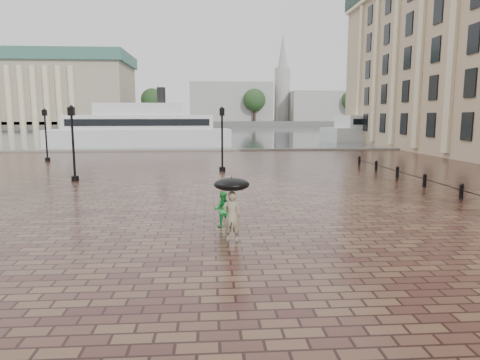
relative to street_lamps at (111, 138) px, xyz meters
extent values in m
plane|color=#351A18|center=(5.00, -15.33, -2.33)|extent=(300.00, 300.00, 0.00)
plane|color=#485158|center=(5.00, 76.67, -2.33)|extent=(240.00, 240.00, 0.00)
cube|color=slate|center=(5.00, 16.67, -2.33)|extent=(80.00, 0.60, 0.30)
cube|color=#4C4C47|center=(5.00, 144.67, -1.33)|extent=(300.00, 60.00, 2.00)
cube|color=gray|center=(-50.00, 129.67, 9.67)|extent=(55.00, 30.00, 22.00)
cube|color=#366356|center=(-50.00, 129.67, 21.67)|extent=(57.00, 32.00, 4.00)
cube|color=#979590|center=(15.00, 134.67, 6.67)|extent=(30.00, 22.00, 14.00)
cube|color=#979590|center=(50.00, 134.67, 5.17)|extent=(25.00, 22.00, 11.00)
cube|color=#979590|center=(85.00, 134.67, 7.67)|extent=(35.00, 22.00, 16.00)
cylinder|color=#979590|center=(35.00, 134.67, 9.67)|extent=(6.00, 6.00, 20.00)
cone|color=#979590|center=(35.00, 134.67, 23.67)|extent=(5.00, 5.00, 18.00)
cylinder|color=#2D2119|center=(-49.00, 122.67, 1.67)|extent=(1.00, 1.00, 8.00)
sphere|color=#223C1B|center=(-49.00, 122.67, 7.17)|extent=(8.00, 8.00, 8.00)
cylinder|color=#2D2119|center=(-13.00, 122.67, 1.67)|extent=(1.00, 1.00, 8.00)
sphere|color=#223C1B|center=(-13.00, 122.67, 7.17)|extent=(8.00, 8.00, 8.00)
cylinder|color=#2D2119|center=(23.00, 122.67, 1.67)|extent=(1.00, 1.00, 8.00)
sphere|color=#223C1B|center=(23.00, 122.67, 7.17)|extent=(8.00, 8.00, 8.00)
cylinder|color=#2D2119|center=(59.00, 122.67, 1.67)|extent=(1.00, 1.00, 8.00)
sphere|color=#223C1B|center=(59.00, 122.67, 7.17)|extent=(8.00, 8.00, 8.00)
cylinder|color=#2D2119|center=(95.00, 122.67, 1.67)|extent=(1.00, 1.00, 8.00)
sphere|color=#223C1B|center=(95.00, 122.67, 7.17)|extent=(8.00, 8.00, 8.00)
cylinder|color=black|center=(19.00, -12.33, -2.03)|extent=(0.20, 0.20, 0.60)
sphere|color=black|center=(19.00, -12.33, -1.71)|extent=(0.22, 0.22, 0.22)
cylinder|color=black|center=(19.00, -8.83, -2.03)|extent=(0.20, 0.20, 0.60)
sphere|color=black|center=(19.00, -8.83, -1.71)|extent=(0.22, 0.22, 0.22)
cylinder|color=black|center=(19.00, -5.33, -2.03)|extent=(0.20, 0.20, 0.60)
sphere|color=black|center=(19.00, -5.33, -1.71)|extent=(0.22, 0.22, 0.22)
cylinder|color=black|center=(19.00, -1.83, -2.03)|extent=(0.20, 0.20, 0.60)
sphere|color=black|center=(19.00, -1.83, -1.71)|extent=(0.22, 0.22, 0.22)
cylinder|color=black|center=(19.00, 1.67, -2.03)|extent=(0.20, 0.20, 0.60)
sphere|color=black|center=(19.00, 1.67, -1.71)|extent=(0.22, 0.22, 0.22)
cylinder|color=black|center=(-1.00, -5.33, -2.18)|extent=(0.44, 0.44, 0.30)
cylinder|color=black|center=(-1.00, -5.33, -0.33)|extent=(0.14, 0.14, 4.00)
cube|color=black|center=(-1.00, -5.33, 1.82)|extent=(0.35, 0.35, 0.50)
sphere|color=beige|center=(-1.00, -5.33, 1.82)|extent=(0.28, 0.28, 0.28)
cylinder|color=black|center=(8.00, -1.33, -2.18)|extent=(0.44, 0.44, 0.30)
cylinder|color=black|center=(8.00, -1.33, -0.33)|extent=(0.14, 0.14, 4.00)
cube|color=black|center=(8.00, -1.33, 1.82)|extent=(0.35, 0.35, 0.50)
sphere|color=beige|center=(8.00, -1.33, 1.82)|extent=(0.28, 0.28, 0.28)
cylinder|color=black|center=(-7.00, 6.67, -2.18)|extent=(0.44, 0.44, 0.30)
cylinder|color=black|center=(-7.00, 6.67, -0.33)|extent=(0.14, 0.14, 4.00)
cube|color=black|center=(-7.00, 6.67, 1.82)|extent=(0.35, 0.35, 0.50)
sphere|color=beige|center=(-7.00, 6.67, 1.82)|extent=(0.28, 0.28, 0.28)
imported|color=gray|center=(7.81, -18.52, -1.53)|extent=(0.64, 0.47, 1.59)
imported|color=green|center=(7.57, -16.78, -1.69)|extent=(0.64, 0.52, 1.27)
cube|color=silver|center=(-1.76, 24.31, -1.23)|extent=(23.18, 7.24, 2.19)
cube|color=silver|center=(-1.76, 24.31, 0.78)|extent=(18.57, 6.15, 1.83)
cube|color=silver|center=(-1.76, 24.31, 2.42)|extent=(11.25, 5.04, 1.46)
cylinder|color=black|center=(0.97, 24.52, 4.06)|extent=(1.10, 1.10, 2.19)
cube|color=black|center=(-1.57, 21.90, 0.78)|extent=(17.30, 1.45, 0.82)
cube|color=black|center=(-1.94, 26.72, 0.78)|extent=(17.30, 1.45, 0.82)
cube|color=silver|center=(35.36, 32.64, -1.24)|extent=(23.22, 10.08, 2.17)
cube|color=silver|center=(35.36, 32.64, 0.75)|extent=(18.65, 8.42, 1.81)
cube|color=silver|center=(35.36, 32.64, 2.37)|extent=(11.47, 6.36, 1.45)
cylinder|color=black|center=(38.01, 33.22, 4.00)|extent=(1.08, 1.08, 2.17)
cube|color=black|center=(35.87, 30.30, 0.75)|extent=(16.80, 3.73, 0.81)
cube|color=black|center=(34.86, 34.98, 0.75)|extent=(16.80, 3.73, 0.81)
cylinder|color=black|center=(7.81, -18.52, -0.97)|extent=(0.02, 0.02, 0.95)
ellipsoid|color=black|center=(7.81, -18.52, -0.52)|extent=(1.10, 1.10, 0.39)
camera|label=1|loc=(7.17, -31.46, 1.56)|focal=32.00mm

